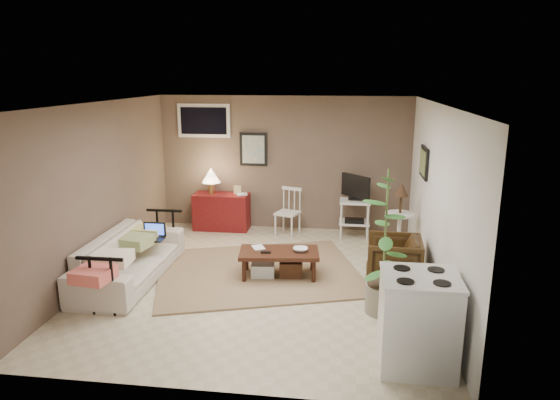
# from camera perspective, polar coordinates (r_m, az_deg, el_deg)

# --- Properties ---
(floor) EXTENTS (5.00, 5.00, 0.00)m
(floor) POSITION_cam_1_polar(r_m,az_deg,el_deg) (6.96, -2.12, -9.19)
(floor) COLOR #C1B293
(floor) RESTS_ON ground
(art_back) EXTENTS (0.50, 0.03, 0.60)m
(art_back) POSITION_cam_1_polar(r_m,az_deg,el_deg) (9.02, -3.05, 5.80)
(art_back) COLOR black
(art_right) EXTENTS (0.03, 0.60, 0.45)m
(art_right) POSITION_cam_1_polar(r_m,az_deg,el_deg) (7.54, 16.14, 4.16)
(art_right) COLOR black
(window) EXTENTS (0.96, 0.03, 0.60)m
(window) POSITION_cam_1_polar(r_m,az_deg,el_deg) (9.16, -8.70, 8.95)
(window) COLOR silver
(rug) EXTENTS (3.34, 2.98, 0.03)m
(rug) POSITION_cam_1_polar(r_m,az_deg,el_deg) (7.22, -2.49, -8.19)
(rug) COLOR #8B6B51
(rug) RESTS_ON floor
(coffee_table) EXTENTS (1.14, 0.68, 0.41)m
(coffee_table) POSITION_cam_1_polar(r_m,az_deg,el_deg) (6.97, -0.17, -7.09)
(coffee_table) COLOR #3A1910
(coffee_table) RESTS_ON floor
(sofa) EXTENTS (0.63, 2.15, 0.84)m
(sofa) POSITION_cam_1_polar(r_m,az_deg,el_deg) (7.15, -16.84, -5.53)
(sofa) COLOR beige
(sofa) RESTS_ON floor
(sofa_pillows) EXTENTS (0.41, 2.05, 0.14)m
(sofa_pillows) POSITION_cam_1_polar(r_m,az_deg,el_deg) (6.89, -17.33, -5.48)
(sofa_pillows) COLOR #F2E8C8
(sofa_pillows) RESTS_ON sofa
(sofa_end_rails) EXTENTS (0.58, 2.15, 0.72)m
(sofa_end_rails) POSITION_cam_1_polar(r_m,az_deg,el_deg) (7.12, -15.89, -6.04)
(sofa_end_rails) COLOR black
(sofa_end_rails) RESTS_ON floor
(laptop) EXTENTS (0.33, 0.24, 0.23)m
(laptop) POSITION_cam_1_polar(r_m,az_deg,el_deg) (7.36, -14.26, -3.79)
(laptop) COLOR black
(laptop) RESTS_ON sofa
(red_console) EXTENTS (0.99, 0.44, 1.14)m
(red_console) POSITION_cam_1_polar(r_m,az_deg,el_deg) (9.13, -6.79, -0.93)
(red_console) COLOR maroon
(red_console) RESTS_ON floor
(spindle_chair) EXTENTS (0.48, 0.48, 0.82)m
(spindle_chair) POSITION_cam_1_polar(r_m,az_deg,el_deg) (8.78, 0.91, -1.50)
(spindle_chair) COLOR silver
(spindle_chair) RESTS_ON floor
(tv_stand) EXTENTS (0.52, 0.52, 1.10)m
(tv_stand) POSITION_cam_1_polar(r_m,az_deg,el_deg) (8.68, 8.55, -0.52)
(tv_stand) COLOR silver
(tv_stand) RESTS_ON floor
(side_table) EXTENTS (0.44, 0.44, 1.18)m
(side_table) POSITION_cam_1_polar(r_m,az_deg,el_deg) (7.78, 13.56, -1.33)
(side_table) COLOR silver
(side_table) RESTS_ON floor
(armchair) EXTENTS (0.69, 0.74, 0.72)m
(armchair) POSITION_cam_1_polar(r_m,az_deg,el_deg) (6.90, 12.86, -6.53)
(armchair) COLOR #31200D
(armchair) RESTS_ON floor
(potted_plant) EXTENTS (0.44, 0.44, 1.76)m
(potted_plant) POSITION_cam_1_polar(r_m,az_deg,el_deg) (5.87, 11.94, -4.20)
(potted_plant) COLOR gray
(potted_plant) RESTS_ON floor
(stove) EXTENTS (0.72, 0.67, 0.94)m
(stove) POSITION_cam_1_polar(r_m,az_deg,el_deg) (5.07, 15.47, -13.20)
(stove) COLOR white
(stove) RESTS_ON floor
(bowl) EXTENTS (0.20, 0.06, 0.20)m
(bowl) POSITION_cam_1_polar(r_m,az_deg,el_deg) (6.88, 2.36, -5.08)
(bowl) COLOR #3A1910
(bowl) RESTS_ON coffee_table
(book_table) EXTENTS (0.15, 0.08, 0.21)m
(book_table) POSITION_cam_1_polar(r_m,az_deg,el_deg) (6.98, -3.13, -4.76)
(book_table) COLOR #3A1910
(book_table) RESTS_ON coffee_table
(book_console) EXTENTS (0.18, 0.06, 0.24)m
(book_console) POSITION_cam_1_polar(r_m,az_deg,el_deg) (8.94, -4.92, 1.33)
(book_console) COLOR #3A1910
(book_console) RESTS_ON red_console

